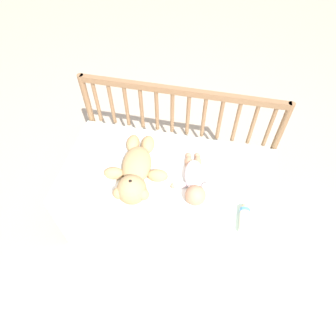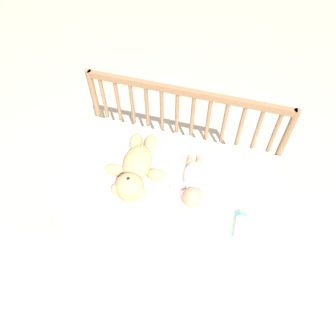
% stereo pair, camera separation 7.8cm
% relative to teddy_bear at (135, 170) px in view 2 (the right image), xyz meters
% --- Properties ---
extents(ground_plane, '(12.00, 12.00, 0.00)m').
position_rel_teddy_bear_xyz_m(ground_plane, '(0.16, 0.06, -0.58)').
color(ground_plane, tan).
extents(crib_mattress, '(1.17, 0.61, 0.52)m').
position_rel_teddy_bear_xyz_m(crib_mattress, '(0.16, 0.06, -0.32)').
color(crib_mattress, silver).
rests_on(crib_mattress, ground_plane).
extents(crib_rail, '(1.17, 0.04, 0.84)m').
position_rel_teddy_bear_xyz_m(crib_rail, '(0.16, 0.39, 0.02)').
color(crib_rail, brown).
rests_on(crib_rail, ground_plane).
extents(blanket, '(0.83, 0.57, 0.01)m').
position_rel_teddy_bear_xyz_m(blanket, '(0.12, 0.06, -0.06)').
color(blanket, white).
rests_on(blanket, crib_mattress).
extents(teddy_bear, '(0.35, 0.48, 0.15)m').
position_rel_teddy_bear_xyz_m(teddy_bear, '(0.00, 0.00, 0.00)').
color(teddy_bear, tan).
rests_on(teddy_bear, crib_mattress).
extents(baby, '(0.27, 0.35, 0.11)m').
position_rel_teddy_bear_xyz_m(baby, '(0.31, 0.02, -0.02)').
color(baby, white).
rests_on(baby, crib_mattress).
extents(baby_bottle, '(0.05, 0.15, 0.05)m').
position_rel_teddy_bear_xyz_m(baby_bottle, '(0.58, -0.13, -0.03)').
color(baby_bottle, '#F4E5CC').
rests_on(baby_bottle, crib_mattress).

